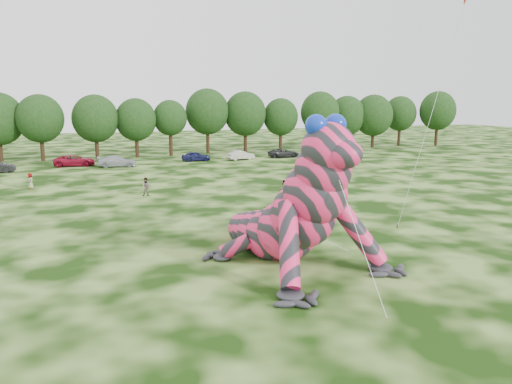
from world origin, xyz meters
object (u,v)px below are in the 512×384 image
at_px(tree_16, 400,121).
at_px(car_2, 75,161).
at_px(tree_11, 245,122).
at_px(car_5, 241,155).
at_px(tree_13, 320,121).
at_px(tree_10, 207,121).
at_px(tree_8, 136,128).
at_px(spectator_4, 30,181).
at_px(tree_7, 96,127).
at_px(inflatable_gecko, 274,186).
at_px(tree_15, 373,121).
at_px(car_4, 196,156).
at_px(spectator_2, 318,172).
at_px(car_3, 117,161).
at_px(flying_kite, 463,11).
at_px(tree_6, 41,128).
at_px(car_6, 284,153).
at_px(tree_9, 170,128).
at_px(spectator_1, 147,187).
at_px(car_7, 345,152).
at_px(tree_17, 437,119).
at_px(spectator_5, 284,189).
at_px(tree_14, 347,122).
at_px(spectator_3, 308,166).
at_px(tree_12, 281,125).

relative_size(tree_16, car_2, 1.75).
bearing_deg(tree_11, car_5, -113.09).
bearing_deg(tree_13, tree_10, 175.79).
height_order(tree_8, spectator_4, tree_8).
height_order(tree_7, tree_10, tree_10).
bearing_deg(spectator_4, inflatable_gecko, 13.14).
height_order(tree_15, car_4, tree_15).
bearing_deg(tree_10, spectator_2, -82.55).
height_order(car_3, car_4, car_3).
distance_m(flying_kite, tree_7, 56.45).
relative_size(tree_7, tree_11, 0.94).
distance_m(tree_6, tree_7, 7.48).
bearing_deg(tree_16, spectator_2, -136.86).
bearing_deg(tree_10, inflatable_gecko, -101.39).
bearing_deg(inflatable_gecko, car_6, 49.51).
bearing_deg(tree_9, tree_11, 3.82).
xyz_separation_m(tree_7, spectator_1, (2.52, -31.99, -3.88)).
xyz_separation_m(tree_16, spectator_1, (-53.01, -34.56, -3.83)).
relative_size(tree_9, car_3, 1.73).
distance_m(tree_13, car_7, 10.51).
relative_size(flying_kite, tree_8, 1.77).
bearing_deg(tree_17, car_6, -167.86).
distance_m(tree_6, spectator_5, 42.79).
xyz_separation_m(tree_6, spectator_1, (10.00, -31.87, -3.89)).
bearing_deg(tree_15, tree_8, -178.95).
bearing_deg(tree_14, tree_10, -179.68).
bearing_deg(tree_11, car_4, -139.46).
bearing_deg(tree_9, car_7, -20.80).
bearing_deg(car_2, car_7, -87.78).
bearing_deg(inflatable_gecko, tree_6, 88.74).
distance_m(car_2, spectator_3, 31.03).
bearing_deg(car_6, car_4, 96.82).
xyz_separation_m(tree_15, car_2, (-51.86, -8.46, -4.07)).
distance_m(car_5, spectator_3, 16.06).
xyz_separation_m(car_7, spectator_1, (-34.27, -22.79, 0.22)).
bearing_deg(spectator_1, tree_14, 54.53).
relative_size(spectator_5, spectator_1, 0.92).
height_order(tree_17, car_5, tree_17).
bearing_deg(tree_16, car_7, -147.87).
bearing_deg(spectator_2, spectator_1, 142.84).
distance_m(tree_10, car_5, 11.38).
distance_m(spectator_2, spectator_5, 10.58).
xyz_separation_m(car_2, car_6, (30.20, -0.21, -0.08)).
bearing_deg(car_6, spectator_5, 162.67).
bearing_deg(tree_10, spectator_4, -134.12).
bearing_deg(spectator_3, tree_17, 159.72).
bearing_deg(car_4, tree_17, -75.82).
distance_m(flying_kite, tree_14, 60.35).
bearing_deg(spectator_1, tree_12, 65.01).
relative_size(tree_12, car_6, 1.88).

